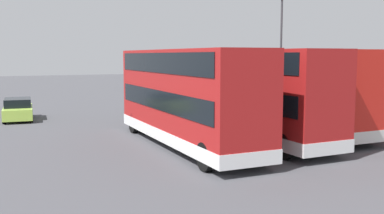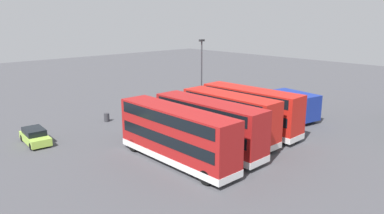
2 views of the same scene
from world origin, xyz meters
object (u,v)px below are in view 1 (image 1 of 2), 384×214
object	(u,v)px
bus_double_decker_near_end	(346,87)
bus_double_decker_second	(300,89)
waste_bin_yellow	(135,104)
lamp_post_tall	(281,43)
bus_double_decker_third	(252,92)
car_small_green	(197,101)
bus_double_decker_fourth	(185,95)
car_hatchback_silver	(18,109)

from	to	relation	value
bus_double_decker_near_end	bus_double_decker_second	size ratio (longest dim) A/B	1.08
waste_bin_yellow	lamp_post_tall	bearing A→B (deg)	154.74
bus_double_decker_third	bus_double_decker_near_end	bearing A→B (deg)	-172.49
bus_double_decker_second	car_small_green	bearing A→B (deg)	-86.91
bus_double_decker_fourth	lamp_post_tall	world-z (taller)	lamp_post_tall
lamp_post_tall	waste_bin_yellow	bearing A→B (deg)	-25.26
bus_double_decker_near_end	bus_double_decker_fourth	size ratio (longest dim) A/B	0.92
bus_double_decker_fourth	car_hatchback_silver	world-z (taller)	bus_double_decker_fourth
bus_double_decker_fourth	car_hatchback_silver	bearing A→B (deg)	-61.86
bus_double_decker_near_end	bus_double_decker_fourth	distance (m)	10.78
bus_double_decker_fourth	lamp_post_tall	size ratio (longest dim) A/B	1.33
car_small_green	bus_double_decker_fourth	bearing A→B (deg)	62.65
bus_double_decker_second	bus_double_decker_fourth	size ratio (longest dim) A/B	0.85
bus_double_decker_fourth	waste_bin_yellow	bearing A→B (deg)	-97.94
bus_double_decker_second	bus_double_decker_fourth	world-z (taller)	same
bus_double_decker_near_end	car_small_green	distance (m)	12.56
bus_double_decker_third	car_small_green	distance (m)	13.06
bus_double_decker_second	bus_double_decker_third	world-z (taller)	same
car_hatchback_silver	bus_double_decker_fourth	bearing A→B (deg)	118.14
bus_double_decker_near_end	bus_double_decker_third	xyz separation A→B (m)	(7.03, 0.93, 0.00)
bus_double_decker_near_end	bus_double_decker_fourth	xyz separation A→B (m)	(10.74, 0.93, 0.00)
car_hatchback_silver	lamp_post_tall	bearing A→B (deg)	171.51
lamp_post_tall	car_hatchback_silver	bearing A→B (deg)	-8.49
bus_double_decker_second	bus_double_decker_fourth	distance (m)	7.21
bus_double_decker_third	lamp_post_tall	size ratio (longest dim) A/B	1.25
waste_bin_yellow	bus_double_decker_fourth	bearing A→B (deg)	82.06
bus_double_decker_fourth	car_small_green	size ratio (longest dim) A/B	2.68
bus_double_decker_third	car_hatchback_silver	world-z (taller)	bus_double_decker_third
car_small_green	waste_bin_yellow	distance (m)	4.90
car_hatchback_silver	lamp_post_tall	distance (m)	19.74
waste_bin_yellow	car_hatchback_silver	bearing A→B (deg)	13.01
car_hatchback_silver	car_small_green	xyz separation A→B (m)	(-13.24, -0.11, 0.00)
bus_double_decker_second	car_small_green	xyz separation A→B (m)	(0.65, -11.99, -1.75)
bus_double_decker_near_end	car_hatchback_silver	xyz separation A→B (m)	(17.44, -11.59, -1.75)
car_small_green	lamp_post_tall	xyz separation A→B (m)	(-5.78, 2.95, 4.50)
bus_double_decker_third	bus_double_decker_fourth	bearing A→B (deg)	0.13
bus_double_decker_second	waste_bin_yellow	distance (m)	14.95
bus_double_decker_fourth	waste_bin_yellow	xyz separation A→B (m)	(-2.03, -14.55, -1.98)
bus_double_decker_second	waste_bin_yellow	world-z (taller)	bus_double_decker_second
bus_double_decker_near_end	bus_double_decker_fourth	world-z (taller)	same
bus_double_decker_second	car_small_green	distance (m)	12.13
car_hatchback_silver	car_small_green	distance (m)	13.24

